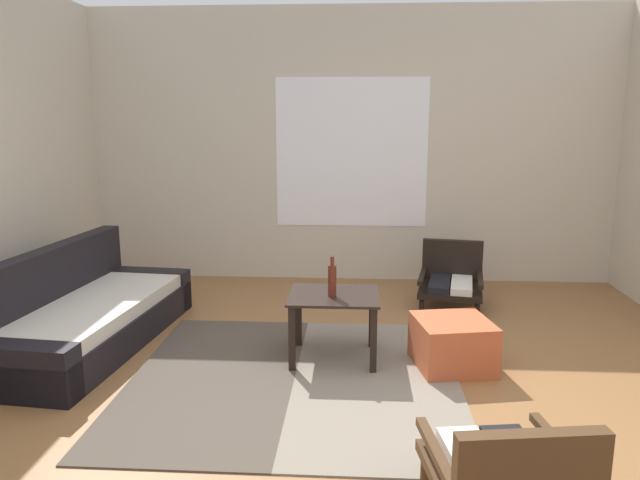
{
  "coord_description": "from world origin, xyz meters",
  "views": [
    {
      "loc": [
        0.06,
        -3.04,
        1.65
      ],
      "look_at": [
        -0.2,
        1.11,
        0.79
      ],
      "focal_mm": 33.79,
      "sensor_mm": 36.0,
      "label": 1
    }
  ],
  "objects_px": {
    "couch": "(84,316)",
    "coffee_table": "(334,308)",
    "armchair_striped_foreground": "(508,473)",
    "glass_bottle": "(332,280)",
    "armchair_by_window": "(451,278)",
    "ottoman_orange": "(452,344)"
  },
  "relations": [
    {
      "from": "couch",
      "to": "coffee_table",
      "type": "relative_size",
      "value": 3.28
    },
    {
      "from": "glass_bottle",
      "to": "armchair_striped_foreground",
      "type": "bearing_deg",
      "value": -64.94
    },
    {
      "from": "coffee_table",
      "to": "armchair_striped_foreground",
      "type": "xyz_separation_m",
      "value": [
        0.77,
        -1.71,
        -0.12
      ]
    },
    {
      "from": "armchair_by_window",
      "to": "glass_bottle",
      "type": "relative_size",
      "value": 2.41
    },
    {
      "from": "armchair_striped_foreground",
      "to": "ottoman_orange",
      "type": "relative_size",
      "value": 1.42
    },
    {
      "from": "ottoman_orange",
      "to": "glass_bottle",
      "type": "height_order",
      "value": "glass_bottle"
    },
    {
      "from": "armchair_striped_foreground",
      "to": "glass_bottle",
      "type": "xyz_separation_m",
      "value": [
        -0.78,
        1.67,
        0.33
      ]
    },
    {
      "from": "armchair_by_window",
      "to": "couch",
      "type": "bearing_deg",
      "value": -157.58
    },
    {
      "from": "couch",
      "to": "ottoman_orange",
      "type": "bearing_deg",
      "value": -5.53
    },
    {
      "from": "armchair_by_window",
      "to": "glass_bottle",
      "type": "bearing_deg",
      "value": -126.17
    },
    {
      "from": "couch",
      "to": "armchair_by_window",
      "type": "bearing_deg",
      "value": 22.42
    },
    {
      "from": "armchair_striped_foreground",
      "to": "ottoman_orange",
      "type": "bearing_deg",
      "value": 89.04
    },
    {
      "from": "armchair_by_window",
      "to": "glass_bottle",
      "type": "xyz_separation_m",
      "value": [
        -1.01,
        -1.38,
        0.35
      ]
    },
    {
      "from": "coffee_table",
      "to": "armchair_striped_foreground",
      "type": "height_order",
      "value": "armchair_striped_foreground"
    },
    {
      "from": "armchair_striped_foreground",
      "to": "glass_bottle",
      "type": "bearing_deg",
      "value": 115.06
    },
    {
      "from": "couch",
      "to": "armchair_by_window",
      "type": "xyz_separation_m",
      "value": [
        2.84,
        1.17,
        0.01
      ]
    },
    {
      "from": "coffee_table",
      "to": "glass_bottle",
      "type": "height_order",
      "value": "glass_bottle"
    },
    {
      "from": "armchair_by_window",
      "to": "ottoman_orange",
      "type": "bearing_deg",
      "value": -98.05
    },
    {
      "from": "coffee_table",
      "to": "ottoman_orange",
      "type": "relative_size",
      "value": 1.28
    },
    {
      "from": "couch",
      "to": "armchair_by_window",
      "type": "height_order",
      "value": "couch"
    },
    {
      "from": "coffee_table",
      "to": "ottoman_orange",
      "type": "xyz_separation_m",
      "value": [
        0.79,
        -0.09,
        -0.2
      ]
    },
    {
      "from": "armchair_by_window",
      "to": "ottoman_orange",
      "type": "distance_m",
      "value": 1.44
    }
  ]
}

